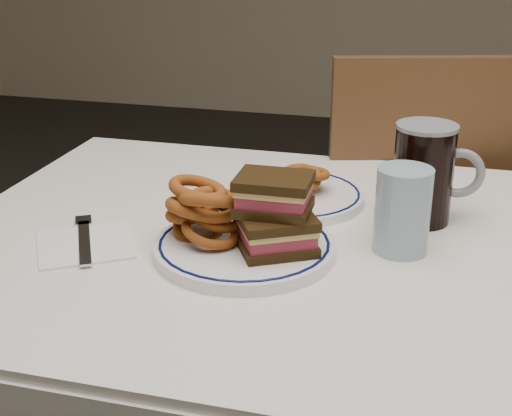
% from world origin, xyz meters
% --- Properties ---
extents(dining_table, '(1.27, 0.87, 0.75)m').
position_xyz_m(dining_table, '(0.00, 0.00, 0.64)').
color(dining_table, white).
rests_on(dining_table, floor).
extents(chair_far, '(0.55, 0.55, 0.96)m').
position_xyz_m(chair_far, '(0.10, 0.60, 0.52)').
color(chair_far, '#4A2E17').
rests_on(chair_far, floor).
extents(main_plate, '(0.27, 0.27, 0.02)m').
position_xyz_m(main_plate, '(-0.13, -0.07, 0.76)').
color(main_plate, white).
rests_on(main_plate, dining_table).
extents(reuben_sandwich, '(0.14, 0.13, 0.11)m').
position_xyz_m(reuben_sandwich, '(-0.08, -0.08, 0.82)').
color(reuben_sandwich, black).
rests_on(reuben_sandwich, main_plate).
extents(onion_rings_main, '(0.13, 0.12, 0.12)m').
position_xyz_m(onion_rings_main, '(-0.19, -0.07, 0.81)').
color(onion_rings_main, '#71310F').
rests_on(onion_rings_main, main_plate).
extents(ketchup_ramekin, '(0.05, 0.05, 0.03)m').
position_xyz_m(ketchup_ramekin, '(-0.17, 0.03, 0.79)').
color(ketchup_ramekin, silver).
rests_on(ketchup_ramekin, main_plate).
extents(beer_mug, '(0.15, 0.10, 0.17)m').
position_xyz_m(beer_mug, '(0.13, 0.13, 0.84)').
color(beer_mug, black).
rests_on(beer_mug, dining_table).
extents(water_glass, '(0.08, 0.08, 0.13)m').
position_xyz_m(water_glass, '(0.10, 0.00, 0.82)').
color(water_glass, '#92ACBD').
rests_on(water_glass, dining_table).
extents(far_plate, '(0.25, 0.25, 0.02)m').
position_xyz_m(far_plate, '(-0.10, 0.16, 0.76)').
color(far_plate, white).
rests_on(far_plate, dining_table).
extents(onion_rings_far, '(0.10, 0.12, 0.07)m').
position_xyz_m(onion_rings_far, '(-0.09, 0.16, 0.79)').
color(onion_rings_far, '#71310F').
rests_on(onion_rings_far, far_plate).
extents(napkin_fork, '(0.20, 0.20, 0.01)m').
position_xyz_m(napkin_fork, '(-0.38, -0.11, 0.75)').
color(napkin_fork, white).
rests_on(napkin_fork, dining_table).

